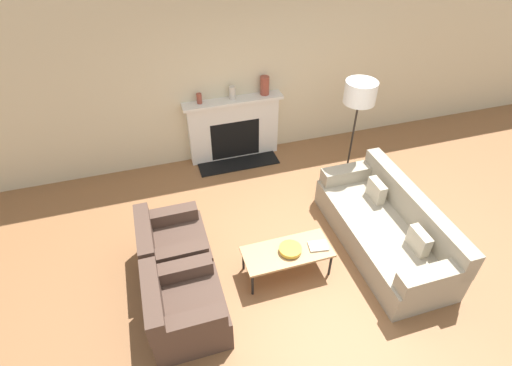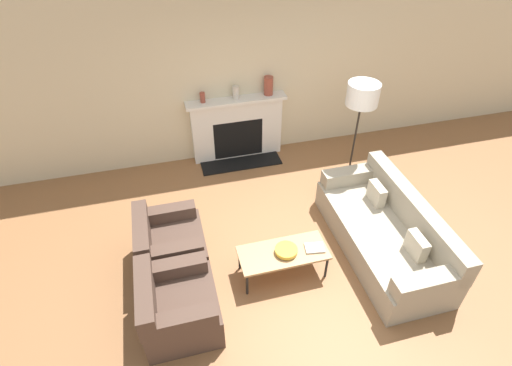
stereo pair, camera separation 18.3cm
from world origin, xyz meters
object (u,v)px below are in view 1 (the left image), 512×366
Objects in this scene: couch at (387,229)px; book at (318,246)px; bowl at (290,249)px; floor_lamp at (359,98)px; mantel_vase_left at (199,98)px; coffee_table at (287,253)px; armchair_far at (172,248)px; fireplace at (234,129)px; armchair_near at (184,309)px; mantel_vase_center_left at (232,93)px; mantel_vase_center_right at (265,86)px.

couch is 8.49× the size of book.
floor_lamp reaches higher than bowl.
mantel_vase_left reaches higher than bowl.
coffee_table is at bearing -177.84° from book.
coffee_table is at bearing -88.01° from couch.
coffee_table is (1.35, -0.54, 0.05)m from armchair_far.
fireplace is at bearing 89.31° from coffee_table.
floor_lamp reaches higher than mantel_vase_left.
armchair_near is 1.00× the size of armchair_far.
couch is 10.52× the size of mantel_vase_center_left.
mantel_vase_center_right reaches higher than armchair_near.
armchair_near is (-1.38, -3.09, -0.24)m from fireplace.
fireplace is 0.85m from mantel_vase_left.
book is at bearing -93.95° from mantel_vase_center_right.
mantel_vase_left is 1.09m from mantel_vase_center_right.
floor_lamp is 10.62× the size of mantel_vase_left.
mantel_vase_center_left is 0.68× the size of mantel_vase_center_right.
mantel_vase_center_left reaches higher than coffee_table.
fireplace is 1.90× the size of armchair_far.
bowl is at bearing -101.38° from mantel_vase_center_right.
couch is 3.43m from mantel_vase_left.
mantel_vase_center_left reaches higher than armchair_near.
mantel_vase_center_right is (0.58, 2.72, 0.91)m from coffee_table.
mantel_vase_left is at bearing 180.00° from mantel_vase_center_left.
floor_lamp is 1.64m from mantel_vase_center_right.
book is 0.85× the size of mantel_vase_center_right.
mantel_vase_left is (-0.90, 2.77, 0.80)m from book.
bowl is 2.90m from mantel_vase_left.
floor_lamp is (1.17, 1.49, 1.12)m from book.
armchair_far reaches higher than book.
armchair_near is 1.40m from coffee_table.
mantel_vase_center_right is at bearing -31.82° from armchair_near.
mantel_vase_center_left is (1.38, 3.11, 0.91)m from armchair_near.
mantel_vase_center_left reaches higher than bowl.
armchair_near is 0.93m from armchair_far.
mantel_vase_center_right is (-0.98, 1.28, -0.26)m from floor_lamp.
floor_lamp is at bearing 42.65° from coffee_table.
armchair_near is 3.14× the size of bowl.
bowl is at bearing -90.09° from mantel_vase_center_left.
fireplace is 7.93× the size of mantel_vase_center_left.
mantel_vase_center_right is (0.55, -0.00, 0.05)m from mantel_vase_center_left.
couch is 2.53× the size of armchair_far.
coffee_table is 4.23× the size of book.
couch is at bearing -81.13° from armchair_near.
book is 0.15× the size of floor_lamp.
coffee_table is at bearing -111.93° from armchair_far.
couch is (1.41, -2.66, -0.25)m from fireplace.
couch is at bearing -95.18° from floor_lamp.
fireplace is 1.90× the size of armchair_near.
fireplace is at bearing 89.96° from bowl.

